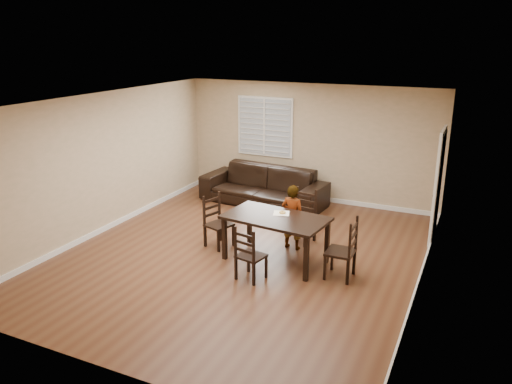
% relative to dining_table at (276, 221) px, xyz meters
% --- Properties ---
extents(ground, '(7.00, 7.00, 0.00)m').
position_rel_dining_table_xyz_m(ground, '(-0.62, -0.03, -0.72)').
color(ground, '#56331D').
rests_on(ground, ground).
extents(room, '(6.04, 7.04, 2.72)m').
position_rel_dining_table_xyz_m(room, '(-0.58, 0.15, 1.09)').
color(room, tan).
rests_on(room, ground).
extents(dining_table, '(1.82, 1.16, 0.80)m').
position_rel_dining_table_xyz_m(dining_table, '(0.00, 0.00, 0.00)').
color(dining_table, black).
rests_on(dining_table, ground).
extents(chair_near, '(0.52, 0.50, 1.00)m').
position_rel_dining_table_xyz_m(chair_near, '(0.13, 1.08, -0.26)').
color(chair_near, black).
rests_on(chair_near, ground).
extents(chair_far, '(0.47, 0.45, 0.90)m').
position_rel_dining_table_xyz_m(chair_far, '(-0.11, -0.89, -0.31)').
color(chair_far, black).
rests_on(chair_far, ground).
extents(chair_left, '(0.52, 0.54, 0.97)m').
position_rel_dining_table_xyz_m(chair_left, '(-1.28, 0.17, -0.28)').
color(chair_left, black).
rests_on(chair_left, ground).
extents(chair_right, '(0.43, 0.46, 1.01)m').
position_rel_dining_table_xyz_m(chair_right, '(1.29, -0.14, -0.26)').
color(chair_right, black).
rests_on(chair_right, ground).
extents(child, '(0.46, 0.33, 1.20)m').
position_rel_dining_table_xyz_m(child, '(0.07, 0.62, -0.12)').
color(child, gray).
rests_on(child, ground).
extents(napkin, '(0.34, 0.34, 0.00)m').
position_rel_dining_table_xyz_m(napkin, '(0.02, 0.19, 0.09)').
color(napkin, white).
rests_on(napkin, dining_table).
extents(donut, '(0.11, 0.11, 0.04)m').
position_rel_dining_table_xyz_m(donut, '(0.04, 0.19, 0.11)').
color(donut, '#BE9244').
rests_on(donut, napkin).
extents(sofa, '(2.95, 1.38, 0.84)m').
position_rel_dining_table_xyz_m(sofa, '(-1.43, 2.71, -0.30)').
color(sofa, black).
rests_on(sofa, ground).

